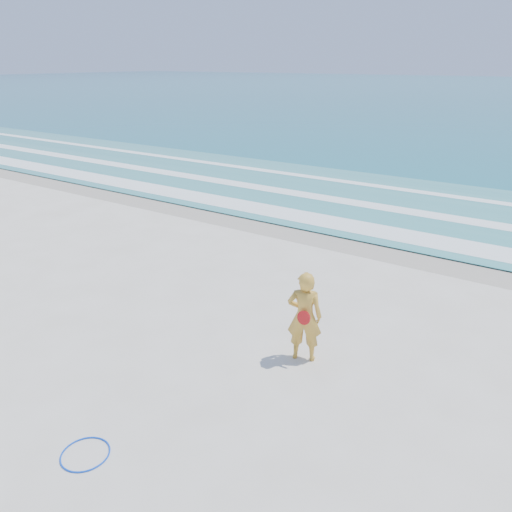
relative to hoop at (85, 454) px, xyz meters
The scene contains 8 objects.
ground 2.23m from the hoop, 113.74° to the left, with size 400.00×400.00×0.00m, color silver.
wet_sand 11.08m from the hoop, 94.65° to the left, with size 400.00×2.40×0.00m, color #B2A893.
shallow 16.07m from the hoop, 93.21° to the left, with size 400.00×10.00×0.01m, color #59B7AD.
foam_near 12.38m from the hoop, 94.17° to the left, with size 400.00×1.40×0.01m, color white.
foam_mid 15.27m from the hoop, 93.38° to the left, with size 400.00×0.90×0.01m, color white.
foam_far 18.57m from the hoop, 92.78° to the left, with size 400.00×0.60×0.01m, color white.
hoop is the anchor object (origin of this frame).
woman 4.44m from the hoop, 70.92° to the left, with size 0.79×0.66×1.84m.
Camera 1 is at (6.28, -5.45, 5.49)m, focal length 35.00 mm.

